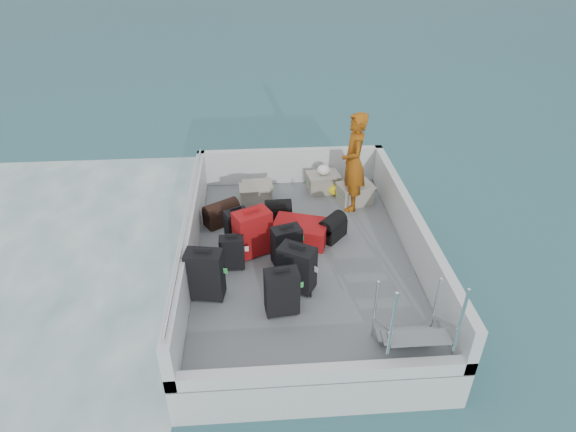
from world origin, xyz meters
name	(u,v)px	position (x,y,z in m)	size (l,w,h in m)	color
ground	(302,284)	(0.00, 0.00, 0.00)	(160.00, 160.00, 0.00)	#153E4C
wake_foam	(3,298)	(-4.80, 0.00, 0.00)	(10.00, 10.00, 0.00)	white
ferry_hull	(302,269)	(0.00, 0.00, 0.30)	(3.60, 5.00, 0.60)	silver
deck	(302,254)	(0.00, 0.00, 0.61)	(3.30, 4.70, 0.02)	slate
deck_fittings	(328,246)	(0.35, -0.32, 0.99)	(3.60, 5.00, 0.90)	silver
suitcase_0	(205,275)	(-1.43, -0.90, 1.00)	(0.50, 0.28, 0.76)	black
suitcase_1	(232,253)	(-1.09, -0.27, 0.89)	(0.36, 0.21, 0.55)	black
suitcase_2	(237,225)	(-1.03, 0.48, 0.89)	(0.37, 0.22, 0.54)	black
suitcase_3	(282,292)	(-0.40, -1.28, 0.96)	(0.45, 0.26, 0.68)	black
suitcase_4	(287,246)	(-0.26, -0.22, 0.94)	(0.43, 0.26, 0.64)	black
suitcase_5	(253,233)	(-0.77, 0.08, 1.00)	(0.55, 0.33, 0.76)	#A30C16
suitcase_6	(297,268)	(-0.16, -0.80, 0.97)	(0.51, 0.30, 0.70)	black
suitcase_8	(300,232)	(0.00, 0.37, 0.79)	(0.57, 0.86, 0.34)	#A30C16
duffel_0	(222,215)	(-1.31, 0.99, 0.78)	(0.60, 0.30, 0.32)	black
duffel_1	(278,213)	(-0.32, 0.98, 0.78)	(0.46, 0.30, 0.32)	black
duffel_2	(332,229)	(0.54, 0.42, 0.78)	(0.47, 0.30, 0.32)	black
crate_0	(257,192)	(-0.67, 1.76, 0.78)	(0.51, 0.35, 0.31)	gray
crate_1	(255,195)	(-0.73, 1.64, 0.77)	(0.51, 0.35, 0.31)	gray
crate_2	(323,183)	(0.59, 1.98, 0.79)	(0.57, 0.39, 0.34)	gray
crate_3	(355,194)	(1.12, 1.50, 0.80)	(0.58, 0.40, 0.35)	gray
yellow_bag	(335,190)	(0.80, 1.83, 0.73)	(0.28, 0.26, 0.22)	yellow
white_bag	(323,171)	(0.59, 1.98, 1.05)	(0.24, 0.24, 0.18)	white
passenger	(354,162)	(1.02, 1.38, 1.52)	(0.66, 0.43, 1.80)	orange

